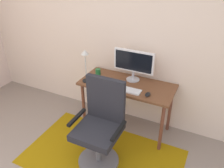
% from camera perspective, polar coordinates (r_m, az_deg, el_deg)
% --- Properties ---
extents(wall_back, '(6.00, 0.10, 2.60)m').
position_cam_1_polar(wall_back, '(3.17, 5.89, 12.02)').
color(wall_back, beige).
rests_on(wall_back, ground).
extents(area_rug, '(1.92, 1.13, 0.01)m').
position_cam_1_polar(area_rug, '(3.08, -2.39, -17.26)').
color(area_rug, '#926A08').
rests_on(area_rug, ground).
extents(desk, '(1.25, 0.55, 0.73)m').
position_cam_1_polar(desk, '(3.13, 3.65, -1.40)').
color(desk, brown).
rests_on(desk, ground).
extents(monitor, '(0.54, 0.18, 0.42)m').
position_cam_1_polar(monitor, '(3.07, 5.31, 5.24)').
color(monitor, '#B2B2B7').
rests_on(monitor, desk).
extents(keyboard, '(0.43, 0.13, 0.02)m').
position_cam_1_polar(keyboard, '(2.95, 3.04, -1.26)').
color(keyboard, white).
rests_on(keyboard, desk).
extents(computer_mouse, '(0.06, 0.10, 0.03)m').
position_cam_1_polar(computer_mouse, '(2.85, 8.70, -2.53)').
color(computer_mouse, black).
rests_on(computer_mouse, desk).
extents(coffee_cup, '(0.07, 0.07, 0.09)m').
position_cam_1_polar(coffee_cup, '(3.29, -3.44, 2.96)').
color(coffee_cup, '#226D34').
rests_on(coffee_cup, desk).
extents(cell_phone, '(0.08, 0.14, 0.01)m').
position_cam_1_polar(cell_phone, '(3.13, -2.07, 0.70)').
color(cell_phone, black).
rests_on(cell_phone, desk).
extents(desk_lamp, '(0.11, 0.11, 0.45)m').
position_cam_1_polar(desk_lamp, '(3.02, -6.53, 5.83)').
color(desk_lamp, black).
rests_on(desk_lamp, desk).
extents(office_chair, '(0.57, 0.49, 1.07)m').
position_cam_1_polar(office_chair, '(2.74, -2.94, -11.07)').
color(office_chair, slate).
rests_on(office_chair, ground).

